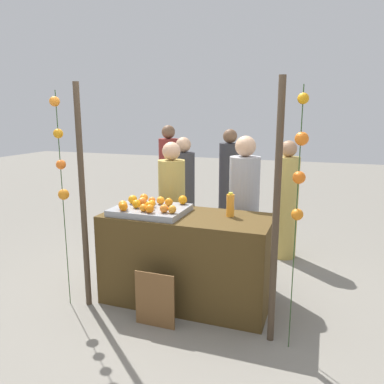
{
  "coord_description": "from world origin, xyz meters",
  "views": [
    {
      "loc": [
        1.25,
        -3.33,
        1.88
      ],
      "look_at": [
        0.0,
        0.15,
        1.1
      ],
      "focal_mm": 35.35,
      "sensor_mm": 36.0,
      "label": 1
    }
  ],
  "objects_px": {
    "vendor_right": "(244,216)",
    "juice_bottle": "(230,205)",
    "vendor_left": "(172,212)",
    "orange_0": "(183,200)",
    "orange_1": "(161,200)",
    "stall_counter": "(187,259)",
    "chalkboard_sign": "(155,300)"
  },
  "relations": [
    {
      "from": "orange_0",
      "to": "orange_1",
      "type": "distance_m",
      "value": 0.23
    },
    {
      "from": "stall_counter",
      "to": "juice_bottle",
      "type": "relative_size",
      "value": 7.02
    },
    {
      "from": "orange_1",
      "to": "chalkboard_sign",
      "type": "distance_m",
      "value": 1.01
    },
    {
      "from": "stall_counter",
      "to": "vendor_left",
      "type": "xyz_separation_m",
      "value": [
        -0.43,
        0.66,
        0.27
      ]
    },
    {
      "from": "orange_1",
      "to": "vendor_left",
      "type": "height_order",
      "value": "vendor_left"
    },
    {
      "from": "vendor_left",
      "to": "vendor_right",
      "type": "height_order",
      "value": "vendor_right"
    },
    {
      "from": "orange_0",
      "to": "orange_1",
      "type": "bearing_deg",
      "value": -159.17
    },
    {
      "from": "vendor_left",
      "to": "vendor_right",
      "type": "bearing_deg",
      "value": -1.11
    },
    {
      "from": "stall_counter",
      "to": "orange_0",
      "type": "height_order",
      "value": "orange_0"
    },
    {
      "from": "juice_bottle",
      "to": "vendor_right",
      "type": "relative_size",
      "value": 0.14
    },
    {
      "from": "orange_1",
      "to": "orange_0",
      "type": "bearing_deg",
      "value": 20.83
    },
    {
      "from": "orange_0",
      "to": "vendor_right",
      "type": "bearing_deg",
      "value": 41.05
    },
    {
      "from": "stall_counter",
      "to": "chalkboard_sign",
      "type": "height_order",
      "value": "stall_counter"
    },
    {
      "from": "vendor_left",
      "to": "vendor_right",
      "type": "distance_m",
      "value": 0.86
    },
    {
      "from": "orange_1",
      "to": "juice_bottle",
      "type": "height_order",
      "value": "juice_bottle"
    },
    {
      "from": "orange_1",
      "to": "chalkboard_sign",
      "type": "height_order",
      "value": "orange_1"
    },
    {
      "from": "orange_0",
      "to": "vendor_left",
      "type": "xyz_separation_m",
      "value": [
        -0.32,
        0.48,
        -0.28
      ]
    },
    {
      "from": "orange_1",
      "to": "vendor_left",
      "type": "relative_size",
      "value": 0.05
    },
    {
      "from": "stall_counter",
      "to": "vendor_left",
      "type": "relative_size",
      "value": 1.06
    },
    {
      "from": "chalkboard_sign",
      "to": "vendor_right",
      "type": "height_order",
      "value": "vendor_right"
    },
    {
      "from": "chalkboard_sign",
      "to": "vendor_right",
      "type": "relative_size",
      "value": 0.32
    },
    {
      "from": "chalkboard_sign",
      "to": "vendor_right",
      "type": "distance_m",
      "value": 1.39
    },
    {
      "from": "vendor_left",
      "to": "stall_counter",
      "type": "bearing_deg",
      "value": -56.61
    },
    {
      "from": "stall_counter",
      "to": "orange_1",
      "type": "relative_size",
      "value": 20.05
    },
    {
      "from": "juice_bottle",
      "to": "chalkboard_sign",
      "type": "height_order",
      "value": "juice_bottle"
    },
    {
      "from": "stall_counter",
      "to": "vendor_right",
      "type": "relative_size",
      "value": 1.0
    },
    {
      "from": "orange_0",
      "to": "juice_bottle",
      "type": "relative_size",
      "value": 0.39
    },
    {
      "from": "orange_0",
      "to": "vendor_left",
      "type": "bearing_deg",
      "value": 123.84
    },
    {
      "from": "stall_counter",
      "to": "orange_1",
      "type": "xyz_separation_m",
      "value": [
        -0.32,
        0.09,
        0.55
      ]
    },
    {
      "from": "stall_counter",
      "to": "orange_0",
      "type": "bearing_deg",
      "value": 122.08
    },
    {
      "from": "vendor_left",
      "to": "orange_0",
      "type": "bearing_deg",
      "value": -56.16
    },
    {
      "from": "vendor_right",
      "to": "juice_bottle",
      "type": "bearing_deg",
      "value": -92.0
    }
  ]
}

